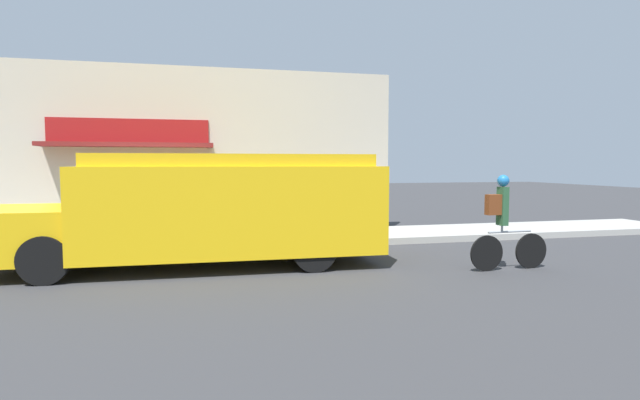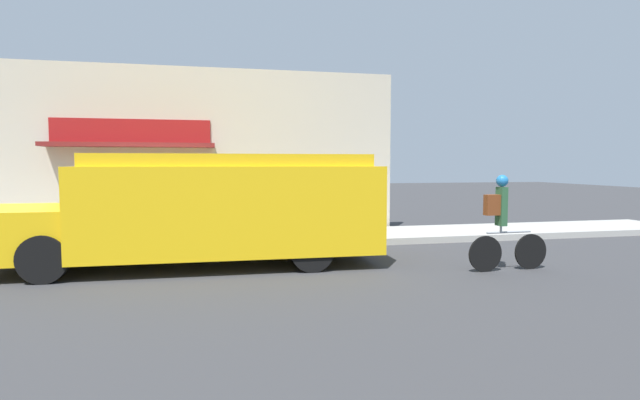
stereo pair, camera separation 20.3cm
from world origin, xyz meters
name	(u,v)px [view 2 (the right image)]	position (x,y,z in m)	size (l,w,h in m)	color
ground_plane	(152,254)	(0.00, 0.00, 0.00)	(70.00, 70.00, 0.00)	#38383A
sidewalk	(157,243)	(0.00, 1.07, 0.08)	(28.00, 2.14, 0.16)	#ADAAA3
storefront	(159,152)	(-0.03, 2.36, 2.18)	(12.26, 0.91, 4.34)	beige
school_bus	(208,208)	(1.15, -1.39, 1.08)	(7.05, 2.74, 2.07)	yellow
cyclist	(503,224)	(6.22, -3.06, 0.83)	(1.56, 0.21, 1.70)	black
trash_bin	(95,222)	(-1.40, 1.41, 0.56)	(0.65, 0.65, 0.80)	#2D5138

